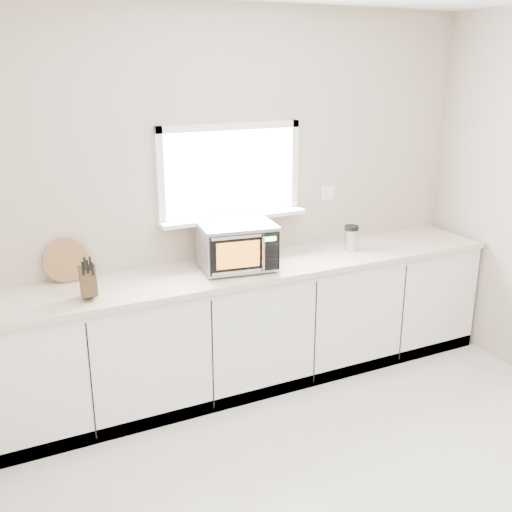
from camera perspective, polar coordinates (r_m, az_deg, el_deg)
back_wall at (r=4.41m, az=-2.54°, el=5.62°), size 4.00×0.17×2.70m
cabinets at (r=4.45m, az=-0.83°, el=-6.83°), size 3.92×0.60×0.88m
countertop at (r=4.27m, az=-0.80°, el=-1.25°), size 3.92×0.64×0.04m
microwave at (r=4.16m, az=-1.81°, el=1.01°), size 0.55×0.47×0.33m
knife_block at (r=3.79m, az=-15.72°, el=-2.19°), size 0.10×0.20×0.28m
cutting_board at (r=4.12m, az=-17.64°, el=-0.40°), size 0.29×0.07×0.29m
coffee_grinder at (r=4.67m, az=9.04°, el=1.74°), size 0.14×0.14×0.20m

